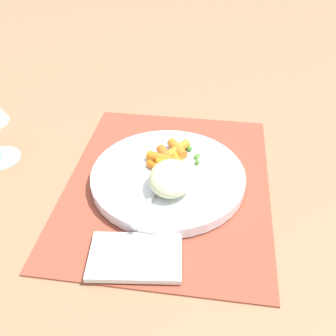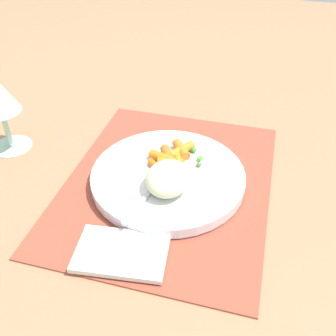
{
  "view_description": "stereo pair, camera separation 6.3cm",
  "coord_description": "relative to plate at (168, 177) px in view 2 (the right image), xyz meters",
  "views": [
    {
      "loc": [
        -0.5,
        -0.07,
        0.44
      ],
      "look_at": [
        0.0,
        0.0,
        0.03
      ],
      "focal_mm": 41.54,
      "sensor_mm": 36.0,
      "label": 1
    },
    {
      "loc": [
        -0.49,
        -0.13,
        0.44
      ],
      "look_at": [
        0.0,
        0.0,
        0.03
      ],
      "focal_mm": 41.54,
      "sensor_mm": 36.0,
      "label": 2
    }
  ],
  "objects": [
    {
      "name": "placemat",
      "position": [
        0.0,
        0.0,
        -0.01
      ],
      "size": [
        0.43,
        0.34,
        0.01
      ],
      "primitive_type": "cube",
      "color": "#9E4733",
      "rests_on": "ground_plane"
    },
    {
      "name": "fork",
      "position": [
        -0.02,
        0.01,
        0.01
      ],
      "size": [
        0.19,
        0.05,
        0.01
      ],
      "color": "silver",
      "rests_on": "plate"
    },
    {
      "name": "napkin",
      "position": [
        -0.17,
        0.02,
        -0.01
      ],
      "size": [
        0.1,
        0.14,
        0.01
      ],
      "primitive_type": "cube",
      "rotation": [
        0.0,
        0.0,
        0.11
      ],
      "color": "white",
      "rests_on": "placemat"
    },
    {
      "name": "rice_mound",
      "position": [
        -0.04,
        -0.01,
        0.03
      ],
      "size": [
        0.08,
        0.07,
        0.04
      ],
      "primitive_type": "ellipsoid",
      "color": "beige",
      "rests_on": "plate"
    },
    {
      "name": "ground_plane",
      "position": [
        0.0,
        0.0,
        -0.02
      ],
      "size": [
        2.4,
        2.4,
        0.0
      ],
      "primitive_type": "plane",
      "color": "#997551"
    },
    {
      "name": "plate",
      "position": [
        0.0,
        0.0,
        0.0
      ],
      "size": [
        0.26,
        0.26,
        0.02
      ],
      "primitive_type": "cylinder",
      "color": "white",
      "rests_on": "placemat"
    },
    {
      "name": "carrot_portion",
      "position": [
        0.04,
        0.0,
        0.02
      ],
      "size": [
        0.1,
        0.07,
        0.02
      ],
      "color": "orange",
      "rests_on": "plate"
    },
    {
      "name": "pea_scatter",
      "position": [
        0.04,
        -0.02,
        0.01
      ],
      "size": [
        0.08,
        0.09,
        0.01
      ],
      "color": "#519338",
      "rests_on": "plate"
    }
  ]
}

